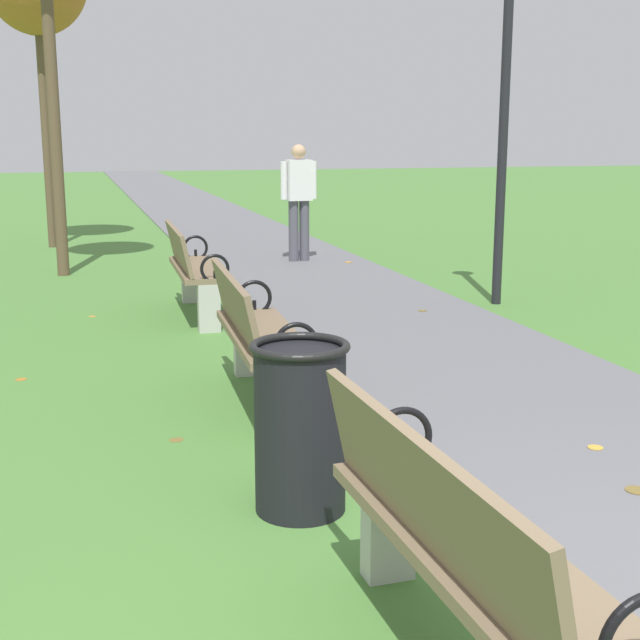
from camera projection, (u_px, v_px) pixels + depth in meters
The scene contains 8 objects.
paved_walkway at pixel (198, 212), 20.22m from camera, with size 2.41×44.00×0.02m, color slate.
park_bench_1 at pixel (461, 550), 2.83m from camera, with size 0.52×1.61×0.90m.
park_bench_2 at pixel (256, 334), 5.85m from camera, with size 0.54×1.62×0.90m.
park_bench_3 at pixel (193, 268), 8.69m from camera, with size 0.51×1.61×0.90m.
pedestrian_walking at pixel (299, 196), 12.24m from camera, with size 0.53×0.25×1.62m.
trash_bin at pixel (300, 426), 4.21m from camera, with size 0.48×0.48×0.84m.
lamp_post at pixel (505, 82), 8.94m from camera, with size 0.28×0.28×3.48m.
scattered_leaves at pixel (406, 415), 5.68m from camera, with size 4.26×10.74×0.02m.
Camera 1 is at (-1.66, -2.29, 1.81)m, focal length 49.25 mm.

